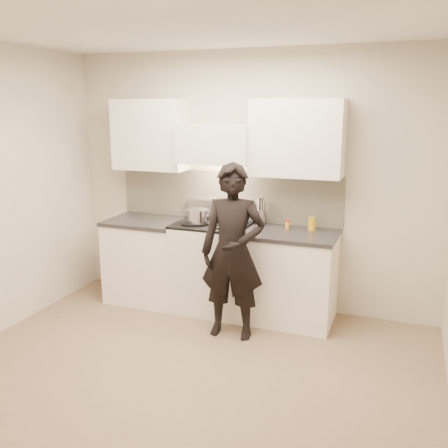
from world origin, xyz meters
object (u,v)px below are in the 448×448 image
(stove, at_px, (212,266))
(wok, at_px, (228,211))
(utensil_crock, at_px, (260,216))
(person, at_px, (233,252))
(counter_right, at_px, (289,276))

(stove, relative_size, wok, 2.28)
(utensil_crock, bearing_deg, stove, -153.41)
(stove, distance_m, person, 0.76)
(wok, distance_m, person, 0.77)
(counter_right, height_order, utensil_crock, utensil_crock)
(stove, distance_m, utensil_crock, 0.73)
(wok, distance_m, utensil_crock, 0.34)
(wok, relative_size, person, 0.26)
(stove, distance_m, counter_right, 0.83)
(utensil_crock, relative_size, person, 0.17)
(counter_right, xyz_separation_m, utensil_crock, (-0.38, 0.23, 0.55))
(wok, bearing_deg, counter_right, -11.62)
(stove, relative_size, person, 0.58)
(stove, xyz_separation_m, utensil_crock, (0.45, 0.23, 0.53))
(stove, height_order, utensil_crock, utensil_crock)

